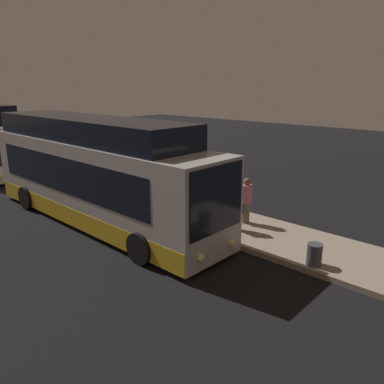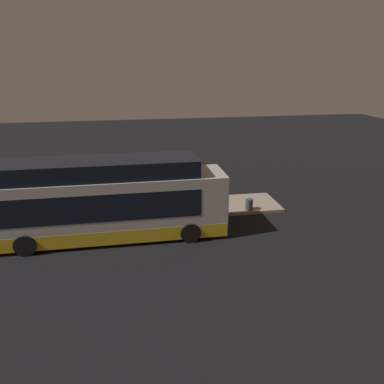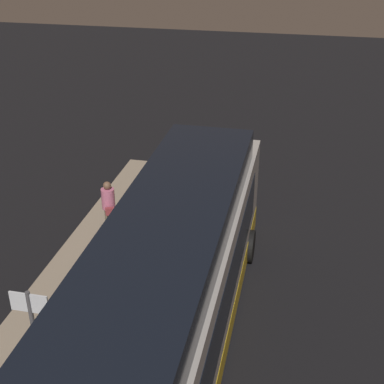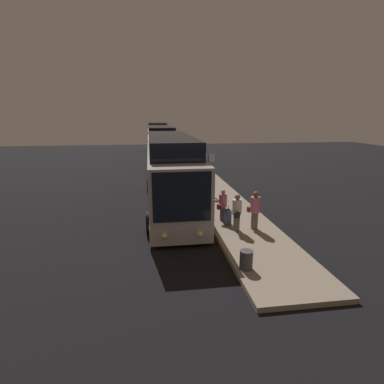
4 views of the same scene
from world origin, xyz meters
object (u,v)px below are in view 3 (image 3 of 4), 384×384
at_px(sign_post, 33,327).
at_px(trash_bin, 179,179).
at_px(bus_lead, 176,287).
at_px(passenger_with_bags, 109,205).
at_px(suitcase, 133,234).
at_px(passenger_waiting, 130,231).
at_px(passenger_boarding, 134,207).

xyz_separation_m(sign_post, trash_bin, (10.21, -0.67, -1.37)).
relative_size(bus_lead, trash_bin, 18.59).
xyz_separation_m(passenger_with_bags, suitcase, (-0.71, -1.03, -0.58)).
height_order(bus_lead, sign_post, bus_lead).
distance_m(passenger_waiting, sign_post, 5.49).
height_order(passenger_waiting, sign_post, sign_post).
bearing_deg(suitcase, sign_post, 178.28).
xyz_separation_m(passenger_waiting, sign_post, (-5.42, 0.31, 0.86)).
xyz_separation_m(bus_lead, passenger_with_bags, (4.72, 3.44, -0.75)).
xyz_separation_m(bus_lead, suitcase, (4.01, 2.41, -1.32)).
bearing_deg(passenger_with_bags, suitcase, 119.77).
bearing_deg(passenger_boarding, passenger_with_bags, -158.03).
xyz_separation_m(passenger_with_bags, trash_bin, (3.51, -1.52, -0.61)).
distance_m(passenger_with_bags, sign_post, 6.80).
bearing_deg(passenger_waiting, trash_bin, 127.92).
bearing_deg(passenger_waiting, passenger_boarding, 144.91).
height_order(bus_lead, passenger_waiting, bus_lead).
xyz_separation_m(suitcase, trash_bin, (4.23, -0.49, -0.03)).
bearing_deg(trash_bin, passenger_waiting, 175.72).
height_order(bus_lead, passenger_boarding, bus_lead).
height_order(passenger_with_bags, sign_post, sign_post).
height_order(passenger_boarding, suitcase, passenger_boarding).
height_order(bus_lead, trash_bin, bus_lead).
relative_size(suitcase, sign_post, 0.36).
distance_m(passenger_waiting, suitcase, 0.75).
bearing_deg(suitcase, bus_lead, -149.01).
xyz_separation_m(passenger_with_bags, sign_post, (-6.70, -0.85, 0.76)).
xyz_separation_m(passenger_boarding, passenger_with_bags, (-0.08, 0.86, 0.05)).
distance_m(passenger_boarding, passenger_with_bags, 0.86).
height_order(bus_lead, suitcase, bus_lead).
bearing_deg(sign_post, passenger_boarding, -0.04).
bearing_deg(suitcase, trash_bin, -6.64).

